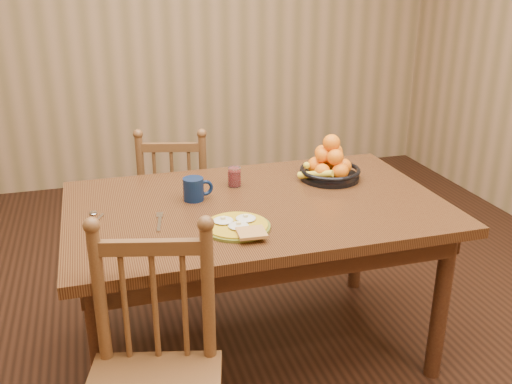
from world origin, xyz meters
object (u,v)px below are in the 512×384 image
object	(u,v)px
chair_far	(177,205)
coffee_mug	(194,189)
breakfast_plate	(237,226)
fruit_bowl	(329,165)
chair_near	(153,383)
dining_table	(256,221)

from	to	relation	value
chair_far	coffee_mug	size ratio (longest dim) A/B	6.66
breakfast_plate	fruit_bowl	distance (m)	0.71
chair_near	breakfast_plate	distance (m)	0.67
dining_table	chair_far	xyz separation A→B (m)	(-0.23, 0.83, -0.23)
chair_near	fruit_bowl	bearing A→B (deg)	56.46
fruit_bowl	dining_table	bearing A→B (deg)	-155.50
chair_near	fruit_bowl	world-z (taller)	fruit_bowl
chair_far	fruit_bowl	size ratio (longest dim) A/B	3.07
chair_near	fruit_bowl	distance (m)	1.34
chair_near	chair_far	bearing A→B (deg)	92.58
dining_table	chair_far	world-z (taller)	chair_far
dining_table	chair_near	world-z (taller)	chair_near
chair_far	breakfast_plate	xyz separation A→B (m)	(0.08, -1.07, 0.33)
dining_table	coffee_mug	bearing A→B (deg)	156.07
coffee_mug	fruit_bowl	distance (m)	0.67
breakfast_plate	fruit_bowl	xyz separation A→B (m)	(0.56, 0.42, 0.05)
dining_table	chair_near	bearing A→B (deg)	-128.55
dining_table	breakfast_plate	xyz separation A→B (m)	(-0.14, -0.23, 0.10)
breakfast_plate	chair_far	bearing A→B (deg)	94.46
coffee_mug	breakfast_plate	bearing A→B (deg)	-73.25
chair_near	fruit_bowl	xyz separation A→B (m)	(0.96, 0.87, 0.36)
dining_table	chair_far	bearing A→B (deg)	105.17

